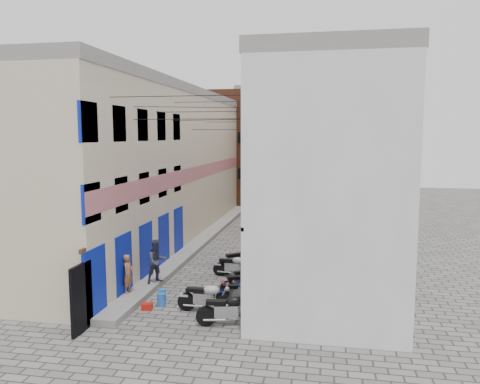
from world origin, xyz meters
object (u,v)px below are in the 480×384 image
Objects in this scene: motorcycle_e at (248,275)px; motorcycle_f at (234,265)px; person_a at (128,274)px; water_jug_far at (162,295)px; red_crate at (147,306)px; motorcycle_a at (228,308)px; water_jug_near at (161,300)px; motorcycle_g at (241,258)px; motorcycle_d at (243,281)px; person_b at (157,261)px; motorcycle_b at (206,296)px; motorcycle_c at (239,290)px.

motorcycle_f reaches higher than motorcycle_e.
person_a reaches higher than water_jug_far.
person_a is at bearing 139.85° from red_crate.
motorcycle_a is 4.38× the size of water_jug_near.
motorcycle_d is at bearing -24.49° from motorcycle_g.
motorcycle_a reaches higher than motorcycle_e.
person_b is 1.82m from water_jug_far.
motorcycle_b reaches higher than water_jug_near.
motorcycle_b is 1.39× the size of person_a.
person_b is (-2.58, 2.12, 0.54)m from motorcycle_b.
water_jug_near is at bearing -81.58° from motorcycle_d.
person_b is at bearing 114.51° from water_jug_near.
motorcycle_a reaches higher than red_crate.
motorcycle_f is 0.89× the size of motorcycle_g.
motorcycle_b is at bearing -147.57° from motorcycle_a.
motorcycle_c is 4.27m from person_a.
motorcycle_a reaches higher than motorcycle_b.
motorcycle_g is at bearing 174.34° from motorcycle_a.
motorcycle_d is at bearing -71.36° from person_a.
motorcycle_g is at bearing -38.05° from person_a.
water_jug_near is (-2.75, 1.28, -0.37)m from motorcycle_a.
motorcycle_c is at bearing 19.91° from motorcycle_f.
person_b is at bearing -47.80° from motorcycle_f.
motorcycle_c is at bearing -26.77° from motorcycle_g.
motorcycle_a is at bearing -15.11° from red_crate.
motorcycle_d is at bearing 171.43° from motorcycle_c.
person_b reaches higher than motorcycle_b.
motorcycle_a is 1.02× the size of motorcycle_b.
motorcycle_a reaches higher than motorcycle_d.
water_jug_near reaches higher than red_crate.
motorcycle_e is (0.99, 2.98, -0.10)m from motorcycle_b.
motorcycle_a is 1.18× the size of person_b.
motorcycle_g is 5.82m from red_crate.
water_jug_near is 1.01× the size of water_jug_far.
motorcycle_a reaches higher than water_jug_far.
person_a is 3.13× the size of water_jug_far.
motorcycle_e is (0.02, 0.94, -0.04)m from motorcycle_d.
water_jug_far is at bearing -89.98° from person_a.
water_jug_far is (-1.87, 0.71, -0.36)m from motorcycle_b.
motorcycle_d is 3.09m from motorcycle_g.
person_a is at bearing -124.75° from motorcycle_a.
motorcycle_b is at bearing -101.58° from person_a.
motorcycle_a is 0.98× the size of motorcycle_g.
person_b is (-3.60, 1.10, 0.63)m from motorcycle_c.
motorcycle_g reaches higher than motorcycle_b.
motorcycle_e reaches higher than water_jug_far.
water_jug_far is at bearing -95.06° from motorcycle_c.
motorcycle_d is 3.89× the size of water_jug_near.
motorcycle_f is 0.88m from motorcycle_g.
motorcycle_f is 1.29× the size of person_a.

